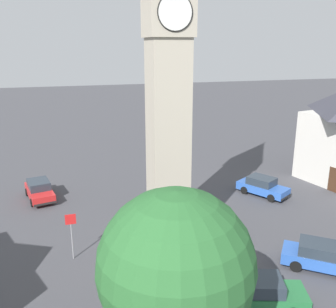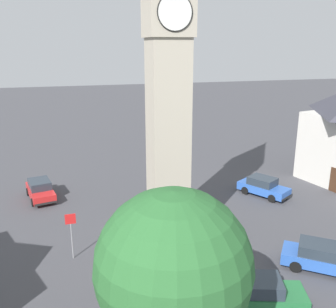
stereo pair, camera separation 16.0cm
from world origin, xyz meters
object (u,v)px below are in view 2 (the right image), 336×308
at_px(pedestrian, 198,267).
at_px(car_silver_kerb, 260,293).
at_px(car_blue_kerb, 263,187).
at_px(clock_tower, 168,33).
at_px(tree, 173,266).
at_px(car_white_side, 40,190).
at_px(road_sign, 71,229).
at_px(car_red_corner, 320,257).

bearing_deg(pedestrian, car_silver_kerb, -49.32).
xyz_separation_m(car_blue_kerb, car_silver_kerb, (-7.26, -12.18, 0.00)).
relative_size(car_blue_kerb, car_silver_kerb, 0.99).
relative_size(clock_tower, tree, 2.83).
bearing_deg(car_white_side, pedestrian, -59.73).
bearing_deg(road_sign, car_white_side, 102.22).
relative_size(clock_tower, car_red_corner, 5.04).
height_order(tree, road_sign, tree).
bearing_deg(tree, road_sign, 107.78).
height_order(car_white_side, road_sign, road_sign).
relative_size(car_blue_kerb, pedestrian, 2.61).
relative_size(clock_tower, car_silver_kerb, 4.83).
distance_m(car_blue_kerb, car_white_side, 18.19).
xyz_separation_m(car_red_corner, tree, (-9.93, -4.72, 4.18)).
relative_size(car_blue_kerb, car_white_side, 1.01).
bearing_deg(car_white_side, tree, -74.98).
relative_size(clock_tower, pedestrian, 12.71).
xyz_separation_m(car_white_side, pedestrian, (8.23, -14.10, 0.25)).
bearing_deg(clock_tower, car_red_corner, -39.60).
bearing_deg(pedestrian, car_white_side, 120.27).
distance_m(car_red_corner, tree, 11.77).
relative_size(car_white_side, road_sign, 1.57).
relative_size(pedestrian, tree, 0.22).
bearing_deg(tree, car_red_corner, 25.40).
bearing_deg(pedestrian, car_red_corner, -5.37).
bearing_deg(car_white_side, clock_tower, -47.72).
distance_m(car_silver_kerb, car_white_side, 19.59).
height_order(car_blue_kerb, car_white_side, same).
distance_m(pedestrian, road_sign, 7.53).
height_order(car_white_side, pedestrian, pedestrian).
bearing_deg(car_red_corner, clock_tower, 140.40).
bearing_deg(car_red_corner, car_silver_kerb, -158.72).
height_order(pedestrian, tree, tree).
bearing_deg(clock_tower, car_blue_kerb, 25.33).
xyz_separation_m(car_white_side, tree, (5.22, -19.47, 4.18)).
xyz_separation_m(clock_tower, car_blue_kerb, (9.52, 4.50, -11.83)).
bearing_deg(clock_tower, road_sign, -171.89).
distance_m(clock_tower, car_blue_kerb, 15.84).
bearing_deg(car_blue_kerb, tree, -129.56).
bearing_deg(car_white_side, car_blue_kerb, -14.11).
xyz_separation_m(tree, road_sign, (-3.10, 9.68, -3.04)).
xyz_separation_m(car_red_corner, road_sign, (-13.04, 4.96, 1.14)).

